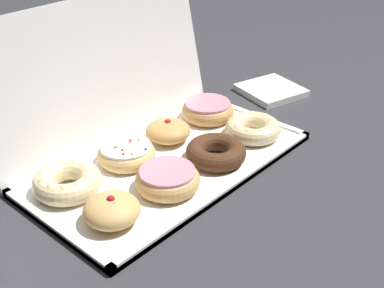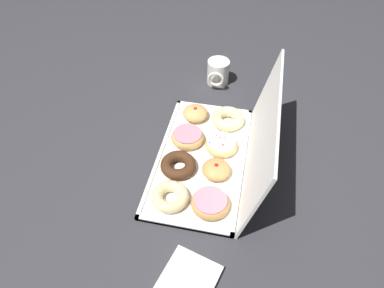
{
  "view_description": "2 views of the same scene",
  "coord_description": "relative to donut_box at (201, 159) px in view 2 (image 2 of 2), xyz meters",
  "views": [
    {
      "loc": [
        -0.57,
        -0.57,
        0.52
      ],
      "look_at": [
        0.01,
        -0.04,
        0.06
      ],
      "focal_mm": 47.85,
      "sensor_mm": 36.0,
      "label": 1
    },
    {
      "loc": [
        0.76,
        0.13,
        0.89
      ],
      "look_at": [
        -0.02,
        -0.03,
        0.05
      ],
      "focal_mm": 33.35,
      "sensor_mm": 36.0,
      "label": 2
    }
  ],
  "objects": [
    {
      "name": "ground_plane",
      "position": [
        0.0,
        0.0,
        -0.01
      ],
      "size": [
        3.0,
        3.0,
        0.0
      ],
      "primitive_type": "plane",
      "color": "#333338"
    },
    {
      "name": "donut_box",
      "position": [
        0.0,
        0.0,
        0.0
      ],
      "size": [
        0.53,
        0.28,
        0.01
      ],
      "color": "white",
      "rests_on": "ground"
    },
    {
      "name": "box_lid_open",
      "position": [
        0.0,
        0.18,
        0.14
      ],
      "size": [
        0.53,
        0.07,
        0.28
      ],
      "primitive_type": "cube",
      "rotation": [
        1.35,
        0.0,
        0.0
      ],
      "color": "white",
      "rests_on": "ground"
    },
    {
      "name": "jelly_filled_donut_0",
      "position": [
        -0.19,
        -0.06,
        0.03
      ],
      "size": [
        0.09,
        0.09,
        0.05
      ],
      "color": "tan",
      "rests_on": "donut_box"
    },
    {
      "name": "pink_frosted_donut_1",
      "position": [
        -0.07,
        -0.06,
        0.02
      ],
      "size": [
        0.11,
        0.11,
        0.04
      ],
      "color": "tan",
      "rests_on": "donut_box"
    },
    {
      "name": "chocolate_cake_ring_donut_2",
      "position": [
        0.06,
        -0.06,
        0.02
      ],
      "size": [
        0.11,
        0.11,
        0.04
      ],
      "color": "#472816",
      "rests_on": "donut_box"
    },
    {
      "name": "cruller_donut_3",
      "position": [
        0.18,
        -0.06,
        0.02
      ],
      "size": [
        0.11,
        0.11,
        0.04
      ],
      "color": "beige",
      "rests_on": "donut_box"
    },
    {
      "name": "cruller_donut_4",
      "position": [
        -0.19,
        0.06,
        0.03
      ],
      "size": [
        0.12,
        0.12,
        0.04
      ],
      "color": "beige",
      "rests_on": "donut_box"
    },
    {
      "name": "sprinkle_donut_5",
      "position": [
        -0.06,
        0.06,
        0.02
      ],
      "size": [
        0.11,
        0.11,
        0.04
      ],
      "color": "#E5B770",
      "rests_on": "donut_box"
    },
    {
      "name": "jelly_filled_donut_6",
      "position": [
        0.06,
        0.06,
        0.03
      ],
      "size": [
        0.09,
        0.09,
        0.05
      ],
      "color": "tan",
      "rests_on": "donut_box"
    },
    {
      "name": "pink_frosted_donut_7",
      "position": [
        0.18,
        0.06,
        0.02
      ],
      "size": [
        0.11,
        0.11,
        0.04
      ],
      "color": "tan",
      "rests_on": "donut_box"
    },
    {
      "name": "coffee_mug",
      "position": [
        -0.43,
        -0.01,
        0.05
      ],
      "size": [
        0.11,
        0.09,
        0.1
      ],
      "color": "white",
      "rests_on": "ground"
    },
    {
      "name": "napkin_stack",
      "position": [
        0.4,
        0.05,
        0.0
      ],
      "size": [
        0.16,
        0.16,
        0.02
      ],
      "primitive_type": "cube",
      "rotation": [
        0.0,
        0.0,
        -0.27
      ],
      "color": "white",
      "rests_on": "ground"
    }
  ]
}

